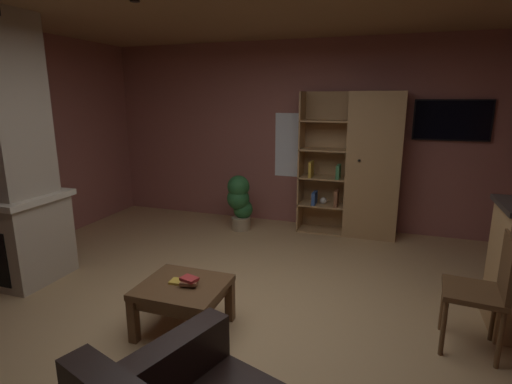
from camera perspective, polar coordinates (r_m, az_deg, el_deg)
name	(u,v)px	position (r m, az deg, el deg)	size (l,w,h in m)	color
floor	(241,323)	(3.55, -2.19, -18.37)	(6.24, 5.71, 0.02)	tan
wall_back	(311,135)	(5.83, 7.97, 8.08)	(6.36, 0.06, 2.65)	#8E544C
window_pane_back	(296,145)	(5.85, 5.85, 6.69)	(0.64, 0.01, 0.93)	white
stone_fireplace	(2,166)	(4.71, -32.73, 3.21)	(1.02, 0.80, 2.65)	tan
bookshelf_cabinet	(366,167)	(5.51, 15.61, 3.54)	(1.33, 0.41, 1.94)	#A87F51
coffee_table	(183,294)	(3.33, -10.46, -14.22)	(0.67, 0.61, 0.41)	brown
table_book_0	(177,281)	(3.32, -11.28, -12.53)	(0.11, 0.10, 0.02)	gold
table_book_1	(189,283)	(3.23, -9.65, -12.77)	(0.13, 0.09, 0.03)	brown
table_book_2	(189,279)	(3.24, -9.60, -12.25)	(0.13, 0.09, 0.02)	#B22D2D
dining_chair	(487,286)	(3.40, 30.37, -11.58)	(0.46, 0.46, 0.92)	brown
potted_floor_plant	(240,201)	(5.64, -2.36, -1.25)	(0.35, 0.36, 0.80)	#9E896B
wall_mounted_tv	(452,120)	(5.69, 26.42, 9.26)	(0.92, 0.06, 0.52)	black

